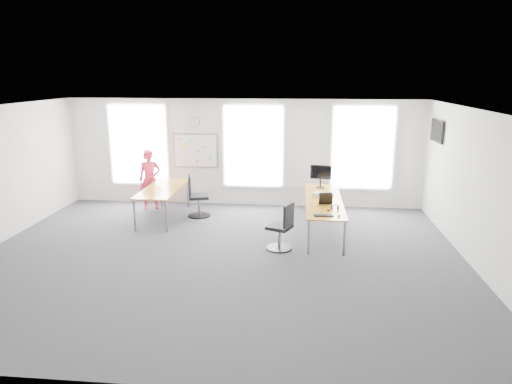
# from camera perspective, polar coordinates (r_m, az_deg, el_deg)

# --- Properties ---
(floor) EXTENTS (10.00, 10.00, 0.00)m
(floor) POSITION_cam_1_polar(r_m,az_deg,el_deg) (9.48, -4.63, -8.18)
(floor) COLOR #29282E
(floor) RESTS_ON ground
(ceiling) EXTENTS (10.00, 10.00, 0.00)m
(ceiling) POSITION_cam_1_polar(r_m,az_deg,el_deg) (8.77, -5.03, 10.21)
(ceiling) COLOR white
(ceiling) RESTS_ON ground
(wall_back) EXTENTS (10.00, 0.00, 10.00)m
(wall_back) POSITION_cam_1_polar(r_m,az_deg,el_deg) (12.88, -1.65, 4.91)
(wall_back) COLOR white
(wall_back) RESTS_ON ground
(wall_front) EXTENTS (10.00, 0.00, 10.00)m
(wall_front) POSITION_cam_1_polar(r_m,az_deg,el_deg) (5.32, -12.60, -9.68)
(wall_front) COLOR white
(wall_front) RESTS_ON ground
(wall_right) EXTENTS (0.00, 10.00, 10.00)m
(wall_right) POSITION_cam_1_polar(r_m,az_deg,el_deg) (9.49, 26.39, -0.11)
(wall_right) COLOR white
(wall_right) RESTS_ON ground
(window_left) EXTENTS (1.60, 0.06, 2.20)m
(window_left) POSITION_cam_1_polar(r_m,az_deg,el_deg) (13.53, -14.45, 5.78)
(window_left) COLOR white
(window_left) RESTS_ON wall_back
(window_mid) EXTENTS (1.60, 0.06, 2.20)m
(window_mid) POSITION_cam_1_polar(r_m,az_deg,el_deg) (12.79, -0.33, 5.75)
(window_mid) COLOR white
(window_mid) RESTS_ON wall_back
(window_right) EXTENTS (1.60, 0.06, 2.20)m
(window_right) POSITION_cam_1_polar(r_m,az_deg,el_deg) (12.83, 13.18, 5.40)
(window_right) COLOR white
(window_right) RESTS_ON wall_back
(desk_right) EXTENTS (0.85, 3.19, 0.78)m
(desk_right) POSITION_cam_1_polar(r_m,az_deg,el_deg) (10.92, 8.45, -1.17)
(desk_right) COLOR #D08A39
(desk_right) RESTS_ON ground
(desk_left) EXTENTS (0.89, 2.23, 0.82)m
(desk_left) POSITION_cam_1_polar(r_m,az_deg,el_deg) (11.98, -11.59, 0.19)
(desk_left) COLOR #D08A39
(desk_left) RESTS_ON ground
(chair_right) EXTENTS (0.61, 0.61, 1.03)m
(chair_right) POSITION_cam_1_polar(r_m,az_deg,el_deg) (9.74, 3.28, -4.68)
(chair_right) COLOR black
(chair_right) RESTS_ON ground
(chair_left) EXTENTS (0.62, 0.62, 1.12)m
(chair_left) POSITION_cam_1_polar(r_m,az_deg,el_deg) (12.07, -7.49, -0.79)
(chair_left) COLOR black
(chair_left) RESTS_ON ground
(person) EXTENTS (0.71, 0.58, 1.66)m
(person) POSITION_cam_1_polar(r_m,az_deg,el_deg) (12.91, -13.11, 1.53)
(person) COLOR #D72742
(person) RESTS_ON ground
(whiteboard) EXTENTS (1.20, 0.03, 0.90)m
(whiteboard) POSITION_cam_1_polar(r_m,az_deg,el_deg) (13.08, -7.57, 5.16)
(whiteboard) COLOR white
(whiteboard) RESTS_ON wall_back
(wall_clock) EXTENTS (0.30, 0.04, 0.30)m
(wall_clock) POSITION_cam_1_polar(r_m,az_deg,el_deg) (12.98, -7.68, 8.64)
(wall_clock) COLOR gray
(wall_clock) RESTS_ON wall_back
(tv) EXTENTS (0.06, 0.90, 0.55)m
(tv) POSITION_cam_1_polar(r_m,az_deg,el_deg) (12.15, 21.72, 7.12)
(tv) COLOR black
(tv) RESTS_ON wall_right
(keyboard) EXTENTS (0.43, 0.21, 0.02)m
(keyboard) POSITION_cam_1_polar(r_m,az_deg,el_deg) (9.64, 8.42, -2.93)
(keyboard) COLOR black
(keyboard) RESTS_ON desk_right
(mouse) EXTENTS (0.07, 0.11, 0.04)m
(mouse) POSITION_cam_1_polar(r_m,az_deg,el_deg) (9.66, 10.33, -2.91)
(mouse) COLOR black
(mouse) RESTS_ON desk_right
(lens_cap) EXTENTS (0.07, 0.07, 0.01)m
(lens_cap) POSITION_cam_1_polar(r_m,az_deg,el_deg) (10.01, 9.02, -2.32)
(lens_cap) COLOR black
(lens_cap) RESTS_ON desk_right
(headphones) EXTENTS (0.17, 0.09, 0.10)m
(headphones) POSITION_cam_1_polar(r_m,az_deg,el_deg) (10.16, 9.80, -1.86)
(headphones) COLOR black
(headphones) RESTS_ON desk_right
(laptop_sleeve) EXTENTS (0.33, 0.23, 0.26)m
(laptop_sleeve) POSITION_cam_1_polar(r_m,az_deg,el_deg) (10.48, 8.73, -0.84)
(laptop_sleeve) COLOR black
(laptop_sleeve) RESTS_ON desk_right
(paper_stack) EXTENTS (0.39, 0.34, 0.11)m
(paper_stack) POSITION_cam_1_polar(r_m,az_deg,el_deg) (11.08, 8.01, -0.35)
(paper_stack) COLOR beige
(paper_stack) RESTS_ON desk_right
(monitor) EXTENTS (0.54, 0.22, 0.60)m
(monitor) POSITION_cam_1_polar(r_m,az_deg,el_deg) (11.92, 8.09, 2.20)
(monitor) COLOR black
(monitor) RESTS_ON desk_right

